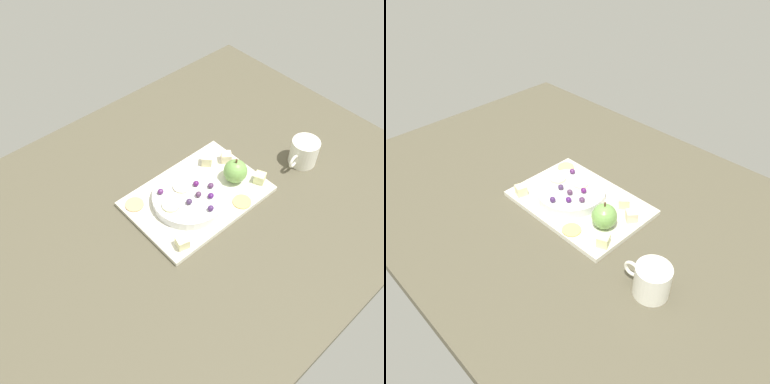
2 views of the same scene
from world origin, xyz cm
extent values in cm
cube|color=brown|center=(0.00, 0.00, 1.65)|extent=(133.56, 96.91, 3.29)
cube|color=silver|center=(-4.99, 0.97, 3.94)|extent=(35.80, 24.78, 1.29)
cylinder|color=silver|center=(-1.78, 1.20, 5.87)|extent=(18.96, 18.96, 2.57)
sphere|color=#72A54E|center=(-16.34, 3.68, 7.82)|extent=(6.48, 6.48, 6.48)
cylinder|color=brown|center=(-16.34, 3.68, 11.66)|extent=(0.50, 0.50, 1.20)
cube|color=beige|center=(-19.71, -3.02, 5.98)|extent=(3.91, 3.91, 2.79)
cube|color=beige|center=(-20.78, 8.74, 5.98)|extent=(3.68, 3.68, 2.79)
cube|color=beige|center=(-14.85, -5.78, 5.98)|extent=(3.94, 3.94, 2.79)
cube|color=beige|center=(8.56, 10.53, 5.98)|extent=(3.43, 3.43, 2.79)
cylinder|color=tan|center=(9.52, -7.30, 4.78)|extent=(4.87, 4.87, 0.40)
cylinder|color=tan|center=(-11.91, 10.69, 4.78)|extent=(4.87, 4.87, 0.40)
ellipsoid|color=#481A62|center=(-5.43, 5.58, 7.88)|extent=(1.65, 1.48, 1.44)
ellipsoid|color=#4C2B4F|center=(-7.84, 3.04, 7.84)|extent=(1.65, 1.48, 1.37)
ellipsoid|color=#43265A|center=(-2.55, 8.57, 7.93)|extent=(1.65, 1.48, 1.55)
ellipsoid|color=#55185B|center=(-5.42, -0.42, 7.89)|extent=(1.65, 1.48, 1.47)
ellipsoid|color=#412C50|center=(-0.16, 3.38, 7.92)|extent=(1.65, 1.48, 1.52)
ellipsoid|color=#54245D|center=(3.24, -4.05, 7.88)|extent=(1.65, 1.48, 1.45)
ellipsoid|color=#4D2F4C|center=(-3.36, 3.18, 7.91)|extent=(1.65, 1.48, 1.51)
cylinder|color=#F4E4B9|center=(-2.15, -1.98, 7.46)|extent=(4.53, 4.53, 0.60)
cylinder|color=beige|center=(3.95, 0.92, 7.46)|extent=(4.53, 4.53, 0.60)
cylinder|color=white|center=(-36.70, 10.91, 7.09)|extent=(7.83, 7.83, 7.60)
torus|color=white|center=(-31.61, 11.38, 7.09)|extent=(4.06, 1.17, 4.00)
camera|label=1|loc=(44.78, 54.33, 89.66)|focal=39.59mm
camera|label=2|loc=(-64.32, 59.65, 72.40)|focal=36.89mm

